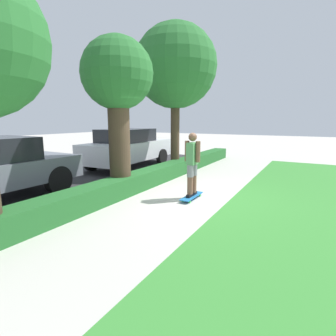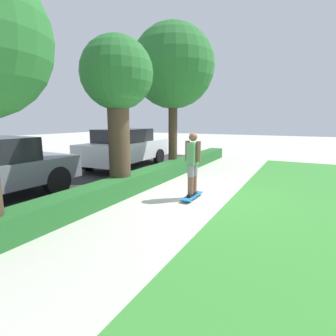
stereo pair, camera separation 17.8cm
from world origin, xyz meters
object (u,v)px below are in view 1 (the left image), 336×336
parked_car_middle (128,147)px  tree_far (175,67)px  skateboard (192,196)px  skater_person (192,163)px  tree_mid (117,82)px

parked_car_middle → tree_far: bearing=-90.2°
parked_car_middle → skateboard: bearing=-126.9°
skater_person → tree_mid: 2.76m
skater_person → tree_mid: bearing=103.2°
skateboard → skater_person: 0.85m
parked_car_middle → tree_mid: bearing=-147.6°
tree_mid → parked_car_middle: 4.54m
skateboard → tree_far: (2.97, 2.03, 3.74)m
skateboard → parked_car_middle: size_ratio=0.21×
tree_far → parked_car_middle: bearing=92.0°
skateboard → parked_car_middle: bearing=55.3°
skater_person → tree_mid: (-0.44, 1.88, 1.96)m
skateboard → tree_mid: bearing=103.2°
tree_far → parked_car_middle: 3.68m
tree_mid → tree_far: tree_far is taller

